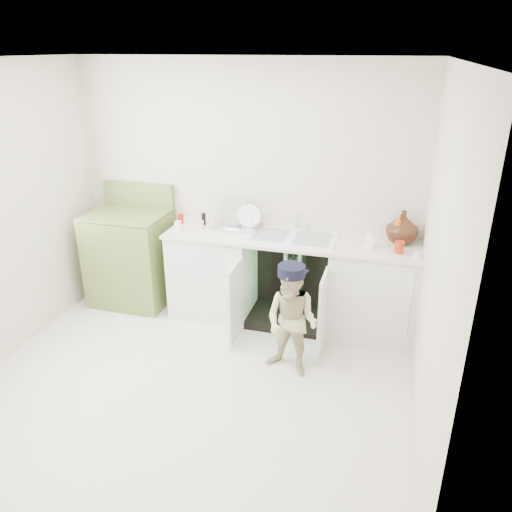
{
  "coord_description": "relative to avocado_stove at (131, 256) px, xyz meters",
  "views": [
    {
      "loc": [
        1.44,
        -3.15,
        2.58
      ],
      "look_at": [
        0.34,
        0.7,
        0.89
      ],
      "focal_mm": 35.0,
      "sensor_mm": 36.0,
      "label": 1
    }
  ],
  "objects": [
    {
      "name": "counter_run",
      "position": [
        1.75,
        0.03,
        -0.04
      ],
      "size": [
        2.44,
        1.02,
        1.21
      ],
      "color": "silver",
      "rests_on": "ground"
    },
    {
      "name": "room_shell",
      "position": [
        1.18,
        -1.18,
        0.74
      ],
      "size": [
        6.0,
        5.5,
        1.26
      ],
      "color": "beige",
      "rests_on": "ground"
    },
    {
      "name": "repair_worker",
      "position": [
        1.92,
        -0.82,
        -0.02
      ],
      "size": [
        0.55,
        0.75,
        0.98
      ],
      "rotation": [
        0.0,
        0.0,
        -0.28
      ],
      "color": "beige",
      "rests_on": "ground"
    },
    {
      "name": "avocado_stove",
      "position": [
        0.0,
        0.0,
        0.0
      ],
      "size": [
        0.8,
        0.65,
        1.24
      ],
      "color": "olive",
      "rests_on": "ground"
    },
    {
      "name": "ground",
      "position": [
        1.18,
        -1.18,
        -0.51
      ],
      "size": [
        3.5,
        3.5,
        0.0
      ],
      "primitive_type": "plane",
      "color": "beige",
      "rests_on": "ground"
    }
  ]
}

